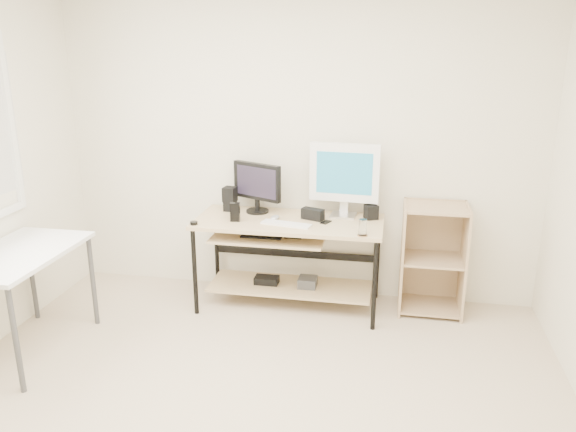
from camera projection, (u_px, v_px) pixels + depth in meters
The scene contains 16 objects.
room at pixel (203, 206), 2.84m from camera, with size 4.01×4.01×2.62m.
desk at pixel (286, 244), 4.57m from camera, with size 1.50×0.65×0.75m.
side_table at pixel (19, 263), 3.83m from camera, with size 0.60×1.00×0.75m.
shelf_unit at pixel (432, 257), 4.53m from camera, with size 0.50×0.40×0.90m.
black_monitor at pixel (257, 184), 4.63m from camera, with size 0.43×0.23×0.42m.
white_imac at pixel (344, 175), 4.49m from camera, with size 0.56×0.18×0.60m.
keyboard at pixel (286, 224), 4.37m from camera, with size 0.39×0.11×0.01m, color white.
mouse at pixel (275, 217), 4.50m from camera, with size 0.06×0.10×0.03m, color #ADADB2.
center_speaker at pixel (313, 214), 4.50m from camera, with size 0.18×0.08×0.09m, color black.
speaker_left at pixel (230, 198), 4.72m from camera, with size 0.11×0.11×0.20m.
speaker_right at pixel (371, 212), 4.51m from camera, with size 0.10×0.10×0.12m, color black.
audio_controller at pixel (235, 212), 4.45m from camera, with size 0.08×0.05×0.15m, color black.
volume_puck at pixel (194, 223), 4.38m from camera, with size 0.06×0.06×0.02m, color black.
smartphone at pixel (326, 222), 4.43m from camera, with size 0.05×0.10×0.01m, color black.
coaster at pixel (362, 235), 4.13m from camera, with size 0.08×0.08×0.01m, color olive.
drinking_glass at pixel (363, 227), 4.11m from camera, with size 0.06×0.06×0.12m, color white.
Camera 1 is at (0.79, -2.55, 2.11)m, focal length 35.00 mm.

